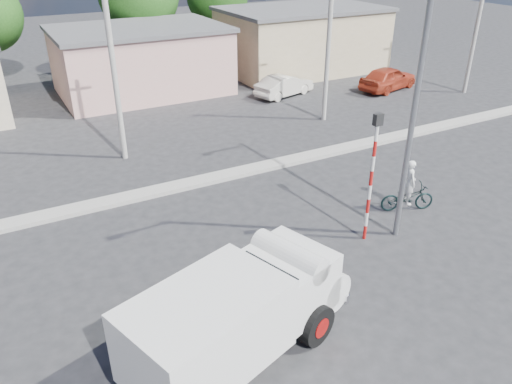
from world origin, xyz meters
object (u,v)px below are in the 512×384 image
car_cream (284,85)px  car_red (388,78)px  streetlight (413,92)px  bicycle (407,197)px  truck (244,311)px  traffic_pole (372,168)px  cyclist (409,189)px

car_cream → car_red: bearing=-122.3°
streetlight → bicycle: bearing=33.5°
car_cream → streetlight: 17.08m
truck → traffic_pole: size_ratio=1.43×
truck → car_cream: truck is taller
car_red → traffic_pole: bearing=122.1°
car_red → streetlight: 18.58m
truck → cyclist: 9.20m
cyclist → streetlight: 4.58m
cyclist → streetlight: bearing=144.8°
car_red → streetlight: bearing=124.9°
car_cream → traffic_pole: (-6.23, -15.36, 1.93)m
car_cream → car_red: size_ratio=0.90×
car_red → traffic_pole: traffic_pole is taller
truck → cyclist: (8.51, 3.46, -0.50)m
car_red → traffic_pole: (-12.84, -13.33, 1.83)m
truck → car_red: (18.74, 15.99, -0.58)m
cyclist → car_cream: cyclist is taller
truck → cyclist: bearing=3.9°
bicycle → cyclist: bearing=0.0°
traffic_pole → truck: bearing=-155.8°
traffic_pole → streetlight: (0.94, -0.30, 2.37)m
car_red → traffic_pole: 18.60m
truck → streetlight: size_ratio=0.69×
truck → traffic_pole: traffic_pole is taller
cyclist → traffic_pole: bearing=128.4°
truck → car_cream: 21.73m
car_red → streetlight: streetlight is taller
cyclist → car_red: bearing=-18.0°
bicycle → car_red: car_red is taller
truck → streetlight: streetlight is taller
traffic_pole → car_red: bearing=46.1°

